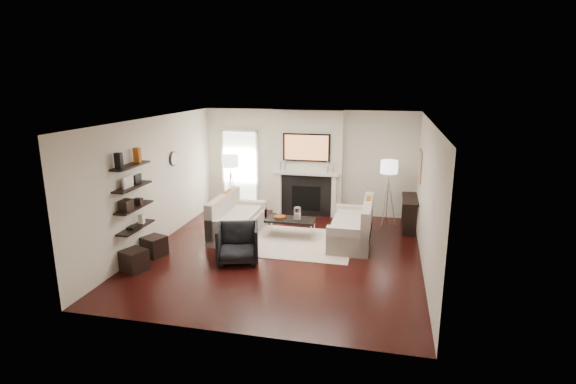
% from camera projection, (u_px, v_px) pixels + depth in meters
% --- Properties ---
extents(room_envelope, '(6.00, 6.00, 6.00)m').
position_uv_depth(room_envelope, '(281.00, 189.00, 8.80)').
color(room_envelope, black).
rests_on(room_envelope, ground).
extents(chimney_breast, '(1.80, 0.25, 2.70)m').
position_uv_depth(chimney_breast, '(307.00, 163.00, 11.52)').
color(chimney_breast, silver).
rests_on(chimney_breast, floor).
extents(fireplace_surround, '(1.30, 0.02, 1.04)m').
position_uv_depth(fireplace_surround, '(306.00, 196.00, 11.59)').
color(fireplace_surround, black).
rests_on(fireplace_surround, floor).
extents(firebox, '(0.75, 0.02, 0.65)m').
position_uv_depth(firebox, '(306.00, 198.00, 11.60)').
color(firebox, black).
rests_on(firebox, floor).
extents(mantel_pilaster_l, '(0.12, 0.08, 1.10)m').
position_uv_depth(mantel_pilaster_l, '(279.00, 193.00, 11.71)').
color(mantel_pilaster_l, white).
rests_on(mantel_pilaster_l, floor).
extents(mantel_pilaster_r, '(0.12, 0.08, 1.10)m').
position_uv_depth(mantel_pilaster_r, '(334.00, 196.00, 11.40)').
color(mantel_pilaster_r, white).
rests_on(mantel_pilaster_r, floor).
extents(mantel_shelf, '(1.70, 0.18, 0.07)m').
position_uv_depth(mantel_shelf, '(306.00, 173.00, 11.40)').
color(mantel_shelf, white).
rests_on(mantel_shelf, chimney_breast).
extents(tv_body, '(1.20, 0.06, 0.70)m').
position_uv_depth(tv_body, '(306.00, 147.00, 11.26)').
color(tv_body, black).
rests_on(tv_body, chimney_breast).
extents(tv_screen, '(1.10, 0.00, 0.62)m').
position_uv_depth(tv_screen, '(306.00, 148.00, 11.23)').
color(tv_screen, '#BF723F').
rests_on(tv_screen, tv_body).
extents(candlestick_l_tall, '(0.04, 0.04, 0.30)m').
position_uv_depth(candlestick_l_tall, '(285.00, 165.00, 11.48)').
color(candlestick_l_tall, silver).
rests_on(candlestick_l_tall, mantel_shelf).
extents(candlestick_l_short, '(0.04, 0.04, 0.24)m').
position_uv_depth(candlestick_l_short, '(280.00, 166.00, 11.51)').
color(candlestick_l_short, silver).
rests_on(candlestick_l_short, mantel_shelf).
extents(candlestick_r_tall, '(0.04, 0.04, 0.30)m').
position_uv_depth(candlestick_r_tall, '(328.00, 167.00, 11.24)').
color(candlestick_r_tall, silver).
rests_on(candlestick_r_tall, mantel_shelf).
extents(candlestick_r_short, '(0.04, 0.04, 0.24)m').
position_uv_depth(candlestick_r_short, '(333.00, 168.00, 11.22)').
color(candlestick_r_short, silver).
rests_on(candlestick_r_short, mantel_shelf).
extents(hallway_panel, '(0.90, 0.02, 2.10)m').
position_uv_depth(hallway_panel, '(240.00, 171.00, 12.08)').
color(hallway_panel, white).
rests_on(hallway_panel, floor).
extents(door_trim_l, '(0.06, 0.06, 2.16)m').
position_uv_depth(door_trim_l, '(223.00, 170.00, 12.17)').
color(door_trim_l, white).
rests_on(door_trim_l, floor).
extents(door_trim_r, '(0.06, 0.06, 2.16)m').
position_uv_depth(door_trim_r, '(257.00, 172.00, 11.96)').
color(door_trim_r, white).
rests_on(door_trim_r, floor).
extents(door_trim_top, '(1.02, 0.06, 0.06)m').
position_uv_depth(door_trim_top, '(239.00, 131.00, 11.80)').
color(door_trim_top, white).
rests_on(door_trim_top, wall_back).
extents(rug, '(2.60, 2.00, 0.01)m').
position_uv_depth(rug, '(292.00, 242.00, 9.77)').
color(rug, beige).
rests_on(rug, floor).
extents(loveseat_left_base, '(0.85, 1.80, 0.42)m').
position_uv_depth(loveseat_left_base, '(238.00, 226.00, 10.16)').
color(loveseat_left_base, beige).
rests_on(loveseat_left_base, floor).
extents(loveseat_left_back, '(0.18, 1.80, 0.80)m').
position_uv_depth(loveseat_left_back, '(224.00, 212.00, 10.16)').
color(loveseat_left_back, beige).
rests_on(loveseat_left_back, floor).
extents(loveseat_left_arm_n, '(0.85, 0.18, 0.60)m').
position_uv_depth(loveseat_left_arm_n, '(225.00, 234.00, 9.38)').
color(loveseat_left_arm_n, beige).
rests_on(loveseat_left_arm_n, floor).
extents(loveseat_left_arm_s, '(0.85, 0.18, 0.60)m').
position_uv_depth(loveseat_left_arm_s, '(249.00, 212.00, 10.91)').
color(loveseat_left_arm_s, beige).
rests_on(loveseat_left_arm_s, floor).
extents(loveseat_left_cushion, '(0.63, 1.44, 0.10)m').
position_uv_depth(loveseat_left_cushion, '(240.00, 216.00, 10.09)').
color(loveseat_left_cushion, beige).
rests_on(loveseat_left_cushion, loveseat_left_base).
extents(pillow_left_orange, '(0.10, 0.42, 0.42)m').
position_uv_depth(pillow_left_orange, '(228.00, 200.00, 10.39)').
color(pillow_left_orange, '#B15815').
rests_on(pillow_left_orange, loveseat_left_cushion).
extents(pillow_left_charcoal, '(0.10, 0.40, 0.40)m').
position_uv_depth(pillow_left_charcoal, '(218.00, 207.00, 9.83)').
color(pillow_left_charcoal, black).
rests_on(pillow_left_charcoal, loveseat_left_cushion).
extents(loveseat_right_base, '(0.85, 1.80, 0.42)m').
position_uv_depth(loveseat_right_base, '(351.00, 233.00, 9.73)').
color(loveseat_right_base, beige).
rests_on(loveseat_right_base, floor).
extents(loveseat_right_back, '(0.18, 1.80, 0.80)m').
position_uv_depth(loveseat_right_back, '(367.00, 220.00, 9.58)').
color(loveseat_right_back, beige).
rests_on(loveseat_right_back, floor).
extents(loveseat_right_arm_n, '(0.85, 0.18, 0.60)m').
position_uv_depth(loveseat_right_arm_n, '(347.00, 242.00, 8.94)').
color(loveseat_right_arm_n, beige).
rests_on(loveseat_right_arm_n, floor).
extents(loveseat_right_arm_s, '(0.85, 0.18, 0.60)m').
position_uv_depth(loveseat_right_arm_s, '(354.00, 218.00, 10.47)').
color(loveseat_right_arm_s, beige).
rests_on(loveseat_right_arm_s, floor).
extents(loveseat_right_cushion, '(0.63, 1.44, 0.10)m').
position_uv_depth(loveseat_right_cushion, '(349.00, 221.00, 9.68)').
color(loveseat_right_cushion, beige).
rests_on(loveseat_right_cushion, loveseat_right_base).
extents(pillow_right_orange, '(0.10, 0.42, 0.42)m').
position_uv_depth(pillow_right_orange, '(368.00, 207.00, 9.82)').
color(pillow_right_orange, '#B15815').
rests_on(pillow_right_orange, loveseat_right_cushion).
extents(pillow_right_charcoal, '(0.10, 0.40, 0.40)m').
position_uv_depth(pillow_right_charcoal, '(367.00, 215.00, 9.25)').
color(pillow_right_charcoal, black).
rests_on(pillow_right_charcoal, loveseat_right_cushion).
extents(coffee_table, '(1.10, 0.55, 0.04)m').
position_uv_depth(coffee_table, '(291.00, 220.00, 10.02)').
color(coffee_table, black).
rests_on(coffee_table, floor).
extents(coffee_leg_nw, '(0.02, 0.02, 0.38)m').
position_uv_depth(coffee_leg_nw, '(267.00, 230.00, 9.97)').
color(coffee_leg_nw, silver).
rests_on(coffee_leg_nw, floor).
extents(coffee_leg_ne, '(0.02, 0.02, 0.38)m').
position_uv_depth(coffee_leg_ne, '(311.00, 233.00, 9.76)').
color(coffee_leg_ne, silver).
rests_on(coffee_leg_ne, floor).
extents(coffee_leg_sw, '(0.02, 0.02, 0.38)m').
position_uv_depth(coffee_leg_sw, '(272.00, 224.00, 10.38)').
color(coffee_leg_sw, silver).
rests_on(coffee_leg_sw, floor).
extents(coffee_leg_se, '(0.02, 0.02, 0.38)m').
position_uv_depth(coffee_leg_se, '(314.00, 227.00, 10.17)').
color(coffee_leg_se, silver).
rests_on(coffee_leg_se, floor).
extents(hurricane_glass, '(0.16, 0.16, 0.27)m').
position_uv_depth(hurricane_glass, '(297.00, 213.00, 9.95)').
color(hurricane_glass, white).
rests_on(hurricane_glass, coffee_table).
extents(hurricane_candle, '(0.10, 0.10, 0.15)m').
position_uv_depth(hurricane_candle, '(297.00, 216.00, 9.96)').
color(hurricane_candle, white).
rests_on(hurricane_candle, coffee_table).
extents(copper_bowl, '(0.27, 0.27, 0.04)m').
position_uv_depth(copper_bowl, '(280.00, 217.00, 10.06)').
color(copper_bowl, '#A1501A').
rests_on(copper_bowl, coffee_table).
extents(armchair, '(0.96, 0.92, 0.80)m').
position_uv_depth(armchair, '(238.00, 242.00, 8.67)').
color(armchair, black).
rests_on(armchair, floor).
extents(lamp_left_post, '(0.02, 0.02, 1.20)m').
position_uv_depth(lamp_left_post, '(231.00, 194.00, 11.48)').
color(lamp_left_post, silver).
rests_on(lamp_left_post, floor).
extents(lamp_left_shade, '(0.40, 0.40, 0.30)m').
position_uv_depth(lamp_left_shade, '(230.00, 161.00, 11.27)').
color(lamp_left_shade, white).
rests_on(lamp_left_shade, lamp_left_post).
extents(lamp_left_leg_a, '(0.25, 0.02, 1.23)m').
position_uv_depth(lamp_left_leg_a, '(236.00, 194.00, 11.45)').
color(lamp_left_leg_a, silver).
rests_on(lamp_left_leg_a, floor).
extents(lamp_left_leg_b, '(0.14, 0.22, 1.23)m').
position_uv_depth(lamp_left_leg_b, '(231.00, 193.00, 11.58)').
color(lamp_left_leg_b, silver).
rests_on(lamp_left_leg_b, floor).
extents(lamp_left_leg_c, '(0.14, 0.22, 1.23)m').
position_uv_depth(lamp_left_leg_c, '(228.00, 194.00, 11.40)').
color(lamp_left_leg_c, silver).
rests_on(lamp_left_leg_c, floor).
extents(lamp_right_post, '(0.02, 0.02, 1.20)m').
position_uv_depth(lamp_right_post, '(387.00, 202.00, 10.73)').
color(lamp_right_post, silver).
rests_on(lamp_right_post, floor).
extents(lamp_right_shade, '(0.40, 0.40, 0.30)m').
position_uv_depth(lamp_right_shade, '(389.00, 167.00, 10.52)').
color(lamp_right_shade, white).
rests_on(lamp_right_shade, lamp_right_post).
extents(lamp_right_leg_a, '(0.25, 0.02, 1.23)m').
position_uv_depth(lamp_right_leg_a, '(392.00, 202.00, 10.70)').
color(lamp_right_leg_a, silver).
rests_on(lamp_right_leg_a, floor).
extents(lamp_right_leg_b, '(0.14, 0.22, 1.23)m').
position_uv_depth(lamp_right_leg_b, '(385.00, 201.00, 10.83)').
color(lamp_right_leg_b, silver).
rests_on(lamp_right_leg_b, floor).
extents(lamp_right_leg_c, '(0.14, 0.22, 1.23)m').
position_uv_depth(lamp_right_leg_c, '(385.00, 203.00, 10.65)').
color(lamp_right_leg_c, silver).
rests_on(lamp_right_leg_c, floor).
extents(console_top, '(0.35, 1.20, 0.04)m').
position_uv_depth(console_top, '(410.00, 199.00, 10.50)').
color(console_top, black).
rests_on(console_top, floor).
extents(console_leg_n, '(0.30, 0.04, 0.71)m').
position_uv_depth(console_leg_n, '(410.00, 221.00, 10.07)').
color(console_leg_n, black).
rests_on(console_leg_n, floor).
extents(console_leg_s, '(0.30, 0.04, 0.71)m').
position_uv_depth(console_leg_s, '(408.00, 208.00, 11.11)').
color(console_leg_s, black).
rests_on(console_leg_s, floor).
extents(wall_art, '(0.03, 0.70, 0.70)m').
position_uv_depth(wall_art, '(420.00, 166.00, 10.11)').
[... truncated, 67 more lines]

